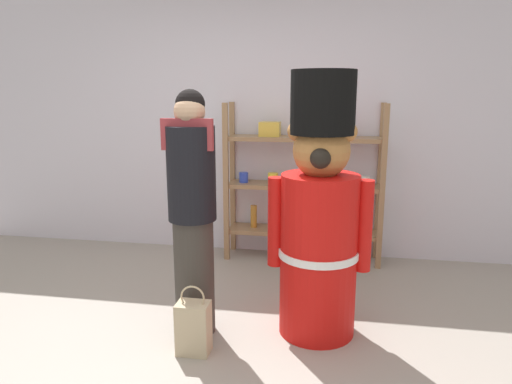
% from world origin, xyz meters
% --- Properties ---
extents(ground_plane, '(6.40, 6.40, 0.00)m').
position_xyz_m(ground_plane, '(0.00, 0.00, 0.00)').
color(ground_plane, '#9E9389').
extents(back_wall, '(6.40, 0.12, 2.60)m').
position_xyz_m(back_wall, '(0.00, 2.20, 1.30)').
color(back_wall, silver).
rests_on(back_wall, ground_plane).
extents(merchandise_shelf, '(1.52, 0.35, 1.54)m').
position_xyz_m(merchandise_shelf, '(0.43, 1.98, 0.78)').
color(merchandise_shelf, '#93704C').
rests_on(merchandise_shelf, ground_plane).
extents(teddy_bear_guard, '(0.70, 0.54, 1.78)m').
position_xyz_m(teddy_bear_guard, '(0.65, 0.54, 0.81)').
color(teddy_bear_guard, red).
rests_on(teddy_bear_guard, ground_plane).
extents(person_shopper, '(0.34, 0.32, 1.67)m').
position_xyz_m(person_shopper, '(-0.19, 0.41, 0.87)').
color(person_shopper, '#38332D').
rests_on(person_shopper, ground_plane).
extents(shopping_bag, '(0.21, 0.15, 0.46)m').
position_xyz_m(shopping_bag, '(-0.12, 0.13, 0.18)').
color(shopping_bag, '#C1AD89').
rests_on(shopping_bag, ground_plane).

